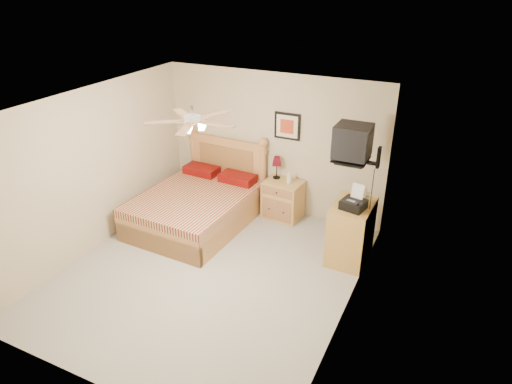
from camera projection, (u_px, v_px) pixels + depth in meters
floor at (210, 272)px, 6.68m from camera, size 4.50×4.50×0.00m
ceiling at (201, 105)px, 5.58m from camera, size 4.00×4.50×0.04m
wall_back at (273, 144)px, 7.95m from camera, size 4.00×0.04×2.50m
wall_front at (82, 293)px, 4.30m from camera, size 4.00×0.04×2.50m
wall_left at (92, 171)px, 6.90m from camera, size 0.04×4.50×2.50m
wall_right at (352, 229)px, 5.35m from camera, size 0.04×4.50×2.50m
bed at (194, 188)px, 7.64m from camera, size 1.72×2.20×1.38m
nightstand at (283, 200)px, 8.02m from camera, size 0.68×0.53×0.70m
table_lamp at (277, 167)px, 7.93m from camera, size 0.28×0.28×0.40m
lotion_bottle at (289, 177)px, 7.77m from camera, size 0.10×0.10×0.23m
framed_picture at (287, 126)px, 7.67m from camera, size 0.46×0.04×0.46m
dresser at (351, 232)px, 6.81m from camera, size 0.56×0.80×0.93m
fax_machine at (354, 198)px, 6.41m from camera, size 0.38×0.40×0.34m
magazine_lower at (354, 193)px, 6.89m from camera, size 0.23×0.29×0.03m
magazine_upper at (355, 191)px, 6.91m from camera, size 0.23×0.28×0.02m
wall_tv at (363, 145)px, 6.29m from camera, size 0.56×0.46×0.58m
ceiling_fan at (193, 121)px, 5.48m from camera, size 1.14×1.14×0.28m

